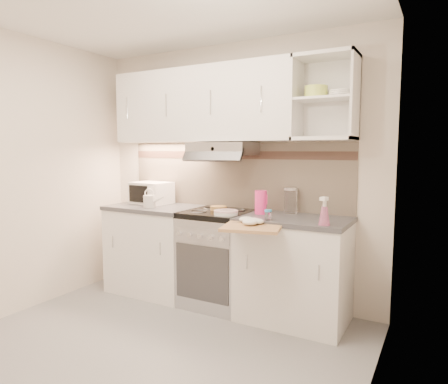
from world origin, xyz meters
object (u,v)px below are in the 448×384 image
(watering_can, at_px, (150,201))
(glass_jar, at_px, (291,200))
(cutting_board, at_px, (252,227))
(microwave, at_px, (151,193))
(pink_pitcher, at_px, (261,202))
(electric_range, at_px, (218,258))
(plate_stack, at_px, (226,212))
(spray_bottle, at_px, (324,213))

(watering_can, relative_size, glass_jar, 0.95)
(watering_can, relative_size, cutting_board, 0.50)
(microwave, bearing_deg, pink_pitcher, 2.15)
(electric_range, xyz_separation_m, plate_stack, (0.17, -0.15, 0.47))
(electric_range, relative_size, spray_bottle, 3.87)
(watering_can, distance_m, pink_pitcher, 1.13)
(microwave, xyz_separation_m, watering_can, (0.19, -0.25, -0.05))
(microwave, relative_size, cutting_board, 0.97)
(plate_stack, xyz_separation_m, spray_bottle, (0.89, -0.07, 0.07))
(electric_range, bearing_deg, cutting_board, -37.68)
(microwave, relative_size, spray_bottle, 1.85)
(electric_range, xyz_separation_m, microwave, (-0.89, 0.12, 0.56))
(microwave, bearing_deg, spray_bottle, -4.39)
(electric_range, xyz_separation_m, cutting_board, (0.55, -0.43, 0.42))
(electric_range, bearing_deg, glass_jar, 17.37)
(watering_can, height_order, cutting_board, watering_can)
(plate_stack, relative_size, spray_bottle, 0.92)
(microwave, xyz_separation_m, cutting_board, (1.44, -0.54, -0.14))
(watering_can, bearing_deg, cutting_board, -24.96)
(electric_range, height_order, cutting_board, electric_range)
(plate_stack, distance_m, glass_jar, 0.60)
(pink_pitcher, xyz_separation_m, cutting_board, (0.14, -0.47, -0.13))
(plate_stack, bearing_deg, electric_range, 137.79)
(plate_stack, xyz_separation_m, glass_jar, (0.47, 0.35, 0.10))
(cutting_board, bearing_deg, spray_bottle, 8.67)
(plate_stack, relative_size, pink_pitcher, 1.01)
(watering_can, bearing_deg, spray_bottle, -14.65)
(plate_stack, distance_m, spray_bottle, 0.89)
(microwave, height_order, watering_can, microwave)
(spray_bottle, relative_size, cutting_board, 0.53)
(pink_pitcher, distance_m, cutting_board, 0.51)
(glass_jar, bearing_deg, electric_range, -162.63)
(microwave, height_order, cutting_board, microwave)
(plate_stack, height_order, glass_jar, glass_jar)
(plate_stack, bearing_deg, spray_bottle, -4.24)
(pink_pitcher, xyz_separation_m, glass_jar, (0.22, 0.16, 0.01))
(plate_stack, relative_size, glass_jar, 0.92)
(electric_range, bearing_deg, watering_can, -168.88)
(microwave, distance_m, plate_stack, 1.09)
(electric_range, relative_size, plate_stack, 4.20)
(electric_range, distance_m, pink_pitcher, 0.70)
(electric_range, xyz_separation_m, spray_bottle, (1.06, -0.22, 0.54))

